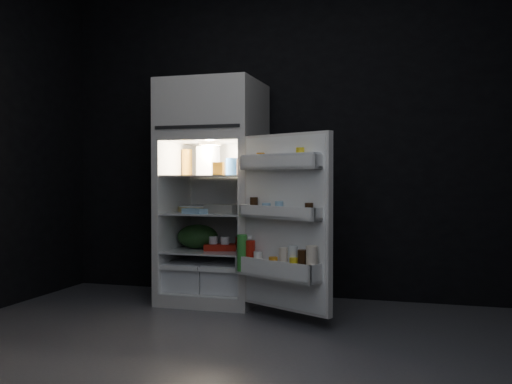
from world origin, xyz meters
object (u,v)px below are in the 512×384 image
(refrigerator, at_px, (214,184))
(egg_carton, at_px, (222,209))
(yogurt_tray, at_px, (220,247))
(fridge_door, at_px, (283,225))
(milk_jug, at_px, (208,161))

(refrigerator, distance_m, egg_carton, 0.26)
(egg_carton, distance_m, yogurt_tray, 0.31)
(fridge_door, bearing_deg, yogurt_tray, 143.72)
(milk_jug, relative_size, egg_carton, 0.83)
(egg_carton, bearing_deg, milk_jug, 155.62)
(fridge_door, bearing_deg, refrigerator, 142.28)
(refrigerator, height_order, milk_jug, refrigerator)
(fridge_door, relative_size, yogurt_tray, 4.80)
(egg_carton, bearing_deg, fridge_door, -15.03)
(yogurt_tray, bearing_deg, egg_carton, -70.41)
(egg_carton, height_order, yogurt_tray, egg_carton)
(refrigerator, relative_size, egg_carton, 6.13)
(egg_carton, xyz_separation_m, yogurt_tray, (-0.03, 0.04, -0.31))
(fridge_door, distance_m, egg_carton, 0.74)
(fridge_door, bearing_deg, milk_jug, 142.52)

